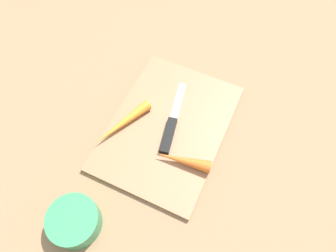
{
  "coord_description": "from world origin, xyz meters",
  "views": [
    {
      "loc": [
        -0.31,
        -0.14,
        0.65
      ],
      "look_at": [
        0.0,
        0.0,
        0.01
      ],
      "focal_mm": 32.84,
      "sensor_mm": 36.0,
      "label": 1
    }
  ],
  "objects_px": {
    "knife": "(170,131)",
    "carrot_short": "(183,160)",
    "cutting_board": "(168,127)",
    "carrot_long": "(122,124)",
    "small_bowl": "(74,221)"
  },
  "relations": [
    {
      "from": "knife",
      "to": "carrot_short",
      "type": "bearing_deg",
      "value": -146.06
    },
    {
      "from": "carrot_short",
      "to": "carrot_long",
      "type": "relative_size",
      "value": 0.76
    },
    {
      "from": "carrot_short",
      "to": "knife",
      "type": "bearing_deg",
      "value": -54.47
    },
    {
      "from": "carrot_short",
      "to": "carrot_long",
      "type": "bearing_deg",
      "value": -17.98
    },
    {
      "from": "knife",
      "to": "carrot_long",
      "type": "bearing_deg",
      "value": 96.5
    },
    {
      "from": "cutting_board",
      "to": "carrot_short",
      "type": "xyz_separation_m",
      "value": [
        -0.07,
        -0.07,
        0.02
      ]
    },
    {
      "from": "knife",
      "to": "carrot_long",
      "type": "relative_size",
      "value": 1.25
    },
    {
      "from": "carrot_long",
      "to": "small_bowl",
      "type": "xyz_separation_m",
      "value": [
        -0.23,
        -0.02,
        -0.0
      ]
    },
    {
      "from": "knife",
      "to": "carrot_short",
      "type": "xyz_separation_m",
      "value": [
        -0.06,
        -0.06,
        0.01
      ]
    },
    {
      "from": "carrot_short",
      "to": "carrot_long",
      "type": "height_order",
      "value": "carrot_short"
    },
    {
      "from": "knife",
      "to": "cutting_board",
      "type": "bearing_deg",
      "value": 29.87
    },
    {
      "from": "cutting_board",
      "to": "carrot_short",
      "type": "distance_m",
      "value": 0.1
    },
    {
      "from": "cutting_board",
      "to": "small_bowl",
      "type": "xyz_separation_m",
      "value": [
        -0.28,
        0.08,
        0.02
      ]
    },
    {
      "from": "cutting_board",
      "to": "carrot_long",
      "type": "bearing_deg",
      "value": 115.24
    },
    {
      "from": "carrot_short",
      "to": "carrot_long",
      "type": "distance_m",
      "value": 0.17
    }
  ]
}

